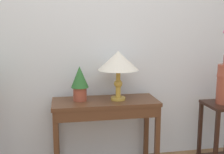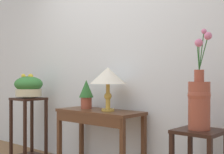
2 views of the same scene
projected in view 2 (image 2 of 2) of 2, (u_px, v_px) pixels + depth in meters
The scene contains 7 objects.
back_wall_with_art at pixel (113, 53), 3.77m from camera, with size 9.00×0.10×2.80m.
console_table at pixel (98, 120), 3.48m from camera, with size 1.03×0.42×0.73m.
table_lamp at pixel (108, 77), 3.41m from camera, with size 0.40×0.40×0.48m.
potted_plant_on_console at pixel (86, 93), 3.68m from camera, with size 0.17×0.17×0.34m.
pedestal_stand_left at pixel (29, 128), 4.24m from camera, with size 0.38×0.38×0.82m.
planter_bowl_wide_left at pixel (29, 86), 4.24m from camera, with size 0.38×0.38×0.33m.
flower_vase_tall_right at pixel (199, 99), 2.62m from camera, with size 0.23×0.19×0.85m.
Camera 2 is at (2.46, -1.31, 1.11)m, focal length 49.84 mm.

